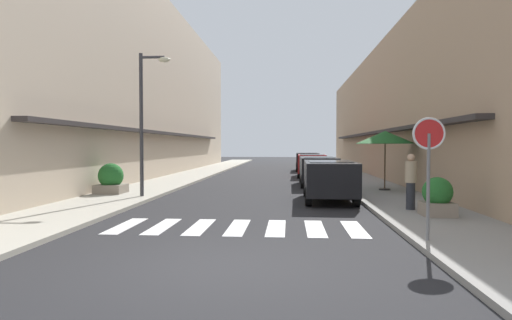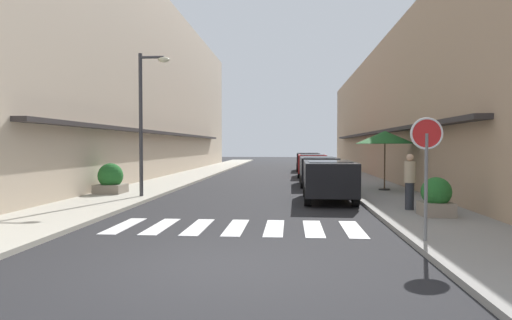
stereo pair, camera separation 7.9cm
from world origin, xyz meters
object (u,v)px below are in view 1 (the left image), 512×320
(round_street_sign, at_px, (429,146))
(planter_midblock, at_px, (111,180))
(street_lamp, at_px, (146,109))
(pedestrian_walking_near, at_px, (411,180))
(parked_car_mid, at_px, (318,168))
(planter_corner, at_px, (437,197))
(parked_car_distant, at_px, (307,160))
(parked_car_near, at_px, (329,176))
(parked_car_far, at_px, (312,163))
(cafe_umbrella, at_px, (385,138))

(round_street_sign, height_order, planter_midblock, round_street_sign)
(street_lamp, distance_m, pedestrian_walking_near, 9.73)
(parked_car_mid, xyz_separation_m, planter_corner, (2.56, -10.01, -0.30))
(parked_car_distant, relative_size, planter_corner, 4.27)
(parked_car_near, relative_size, parked_car_distant, 0.92)
(parked_car_far, height_order, planter_midblock, parked_car_far)
(parked_car_distant, height_order, planter_corner, parked_car_distant)
(round_street_sign, xyz_separation_m, pedestrian_walking_near, (0.84, 4.32, -1.02))
(pedestrian_walking_near, bearing_deg, parked_car_near, 35.32)
(parked_car_mid, bearing_deg, parked_car_distant, 90.00)
(parked_car_near, height_order, parked_car_mid, same)
(parked_car_mid, height_order, pedestrian_walking_near, pedestrian_walking_near)
(street_lamp, bearing_deg, pedestrian_walking_near, -17.27)
(parked_car_far, relative_size, parked_car_distant, 0.93)
(planter_midblock, xyz_separation_m, pedestrian_walking_near, (10.78, -3.69, 0.33))
(pedestrian_walking_near, bearing_deg, street_lamp, 69.54)
(round_street_sign, xyz_separation_m, planter_corner, (1.24, 3.19, -1.39))
(parked_car_distant, bearing_deg, street_lamp, -109.72)
(parked_car_far, bearing_deg, street_lamp, -118.98)
(round_street_sign, xyz_separation_m, planter_midblock, (-9.94, 8.01, -1.34))
(pedestrian_walking_near, bearing_deg, planter_midblock, 67.91)
(planter_midblock, bearing_deg, street_lamp, -26.69)
(planter_corner, relative_size, planter_midblock, 0.88)
(planter_corner, height_order, planter_midblock, planter_midblock)
(parked_car_mid, height_order, planter_corner, parked_car_mid)
(parked_car_far, distance_m, parked_car_distant, 6.73)
(parked_car_distant, height_order, pedestrian_walking_near, pedestrian_walking_near)
(street_lamp, xyz_separation_m, cafe_umbrella, (9.50, 3.02, -1.02))
(parked_car_near, bearing_deg, cafe_umbrella, 49.43)
(parked_car_mid, height_order, cafe_umbrella, cafe_umbrella)
(parked_car_near, distance_m, planter_midblock, 8.67)
(parked_car_far, distance_m, planter_corner, 16.49)
(planter_corner, xyz_separation_m, planter_midblock, (-11.18, 4.83, 0.05))
(parked_car_distant, relative_size, round_street_sign, 1.82)
(planter_corner, bearing_deg, parked_car_mid, 104.38)
(street_lamp, distance_m, planter_corner, 10.57)
(parked_car_near, xyz_separation_m, cafe_umbrella, (2.66, 3.11, 1.46))
(parked_car_near, distance_m, pedestrian_walking_near, 3.47)
(parked_car_near, xyz_separation_m, planter_corner, (2.56, -3.85, -0.30))
(round_street_sign, distance_m, pedestrian_walking_near, 4.52)
(round_street_sign, height_order, pedestrian_walking_near, round_street_sign)
(parked_car_distant, bearing_deg, parked_car_far, -90.00)
(parked_car_near, height_order, parked_car_far, same)
(parked_car_far, distance_m, pedestrian_walking_near, 15.31)
(parked_car_distant, relative_size, planter_midblock, 3.75)
(street_lamp, xyz_separation_m, planter_corner, (9.41, -3.94, -2.78))
(parked_car_near, xyz_separation_m, parked_car_far, (0.00, 12.44, 0.00))
(parked_car_far, height_order, parked_car_distant, same)
(planter_corner, distance_m, pedestrian_walking_near, 1.26)
(cafe_umbrella, distance_m, planter_midblock, 11.60)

